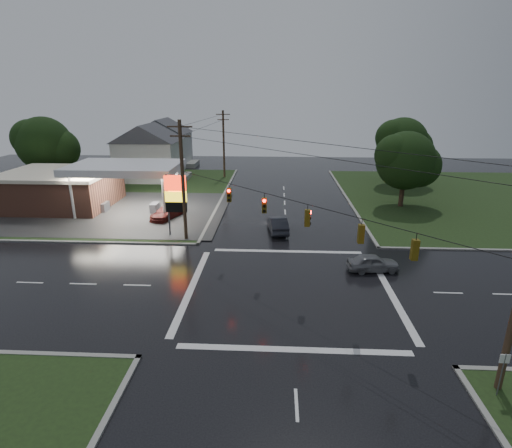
{
  "coord_description": "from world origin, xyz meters",
  "views": [
    {
      "loc": [
        -1.06,
        -25.43,
        13.33
      ],
      "look_at": [
        -2.68,
        5.43,
        3.0
      ],
      "focal_mm": 28.0,
      "sensor_mm": 36.0,
      "label": 1
    }
  ],
  "objects_px": {
    "tree_ne_far": "(403,143)",
    "house_far": "(164,142)",
    "pylon_sign": "(176,195)",
    "car_crossing": "(373,263)",
    "gas_station": "(69,186)",
    "utility_pole_n": "(224,143)",
    "house_near": "(149,151)",
    "utility_pole_nw": "(183,180)",
    "tree_nw_behind": "(45,144)",
    "car_north": "(278,224)",
    "car_pump": "(167,212)",
    "tree_ne_near": "(407,161)"
  },
  "relations": [
    {
      "from": "car_north",
      "to": "tree_ne_near",
      "type": "bearing_deg",
      "value": -154.8
    },
    {
      "from": "gas_station",
      "to": "house_far",
      "type": "distance_m",
      "value": 28.61
    },
    {
      "from": "tree_ne_far",
      "to": "house_near",
      "type": "bearing_deg",
      "value": 176.99
    },
    {
      "from": "gas_station",
      "to": "house_far",
      "type": "relative_size",
      "value": 2.37
    },
    {
      "from": "utility_pole_n",
      "to": "car_crossing",
      "type": "height_order",
      "value": "utility_pole_n"
    },
    {
      "from": "tree_ne_far",
      "to": "car_pump",
      "type": "height_order",
      "value": "tree_ne_far"
    },
    {
      "from": "utility_pole_nw",
      "to": "car_north",
      "type": "xyz_separation_m",
      "value": [
        8.62,
        2.62,
        -4.94
      ]
    },
    {
      "from": "pylon_sign",
      "to": "car_pump",
      "type": "relative_size",
      "value": 1.25
    },
    {
      "from": "gas_station",
      "to": "house_near",
      "type": "relative_size",
      "value": 2.37
    },
    {
      "from": "pylon_sign",
      "to": "utility_pole_nw",
      "type": "bearing_deg",
      "value": -45.0
    },
    {
      "from": "utility_pole_nw",
      "to": "house_far",
      "type": "distance_m",
      "value": 40.48
    },
    {
      "from": "gas_station",
      "to": "utility_pole_n",
      "type": "distance_m",
      "value": 24.6
    },
    {
      "from": "house_near",
      "to": "tree_ne_near",
      "type": "bearing_deg",
      "value": -21.76
    },
    {
      "from": "gas_station",
      "to": "car_pump",
      "type": "bearing_deg",
      "value": -16.6
    },
    {
      "from": "tree_nw_behind",
      "to": "car_north",
      "type": "xyz_separation_m",
      "value": [
        32.96,
        -17.88,
        -5.4
      ]
    },
    {
      "from": "utility_pole_nw",
      "to": "tree_nw_behind",
      "type": "distance_m",
      "value": 31.82
    },
    {
      "from": "tree_nw_behind",
      "to": "tree_ne_far",
      "type": "relative_size",
      "value": 1.02
    },
    {
      "from": "car_crossing",
      "to": "tree_ne_near",
      "type": "bearing_deg",
      "value": -28.1
    },
    {
      "from": "house_near",
      "to": "car_crossing",
      "type": "distance_m",
      "value": 42.82
    },
    {
      "from": "utility_pole_n",
      "to": "car_crossing",
      "type": "distance_m",
      "value": 38.45
    },
    {
      "from": "utility_pole_n",
      "to": "tree_nw_behind",
      "type": "bearing_deg",
      "value": -161.79
    },
    {
      "from": "car_north",
      "to": "utility_pole_n",
      "type": "bearing_deg",
      "value": -79.7
    },
    {
      "from": "utility_pole_nw",
      "to": "house_near",
      "type": "xyz_separation_m",
      "value": [
        -11.45,
        26.5,
        -1.32
      ]
    },
    {
      "from": "gas_station",
      "to": "utility_pole_nw",
      "type": "xyz_separation_m",
      "value": [
        16.18,
        -10.2,
        3.17
      ]
    },
    {
      "from": "house_far",
      "to": "tree_nw_behind",
      "type": "xyz_separation_m",
      "value": [
        -11.89,
        -18.01,
        1.77
      ]
    },
    {
      "from": "house_far",
      "to": "car_crossing",
      "type": "bearing_deg",
      "value": -57.45
    },
    {
      "from": "pylon_sign",
      "to": "car_north",
      "type": "bearing_deg",
      "value": 9.55
    },
    {
      "from": "pylon_sign",
      "to": "house_near",
      "type": "xyz_separation_m",
      "value": [
        -10.45,
        25.5,
        0.39
      ]
    },
    {
      "from": "tree_nw_behind",
      "to": "car_north",
      "type": "height_order",
      "value": "tree_nw_behind"
    },
    {
      "from": "gas_station",
      "to": "car_pump",
      "type": "xyz_separation_m",
      "value": [
        12.68,
        -3.78,
        -1.85
      ]
    },
    {
      "from": "house_near",
      "to": "tree_ne_far",
      "type": "relative_size",
      "value": 1.13
    },
    {
      "from": "house_far",
      "to": "tree_ne_near",
      "type": "height_order",
      "value": "tree_ne_near"
    },
    {
      "from": "house_near",
      "to": "tree_ne_near",
      "type": "xyz_separation_m",
      "value": [
        35.09,
        -14.01,
        1.16
      ]
    },
    {
      "from": "house_far",
      "to": "car_pump",
      "type": "relative_size",
      "value": 2.3
    },
    {
      "from": "pylon_sign",
      "to": "car_crossing",
      "type": "distance_m",
      "value": 18.76
    },
    {
      "from": "tree_ne_far",
      "to": "house_far",
      "type": "bearing_deg",
      "value": 160.29
    },
    {
      "from": "house_near",
      "to": "car_north",
      "type": "bearing_deg",
      "value": -49.96
    },
    {
      "from": "gas_station",
      "to": "house_far",
      "type": "bearing_deg",
      "value": 82.5
    },
    {
      "from": "pylon_sign",
      "to": "tree_nw_behind",
      "type": "bearing_deg",
      "value": 140.13
    },
    {
      "from": "tree_nw_behind",
      "to": "tree_ne_near",
      "type": "relative_size",
      "value": 1.11
    },
    {
      "from": "house_far",
      "to": "car_north",
      "type": "height_order",
      "value": "house_far"
    },
    {
      "from": "utility_pole_n",
      "to": "car_north",
      "type": "height_order",
      "value": "utility_pole_n"
    },
    {
      "from": "tree_ne_far",
      "to": "car_pump",
      "type": "bearing_deg",
      "value": -149.06
    },
    {
      "from": "car_crossing",
      "to": "house_far",
      "type": "bearing_deg",
      "value": 26.69
    },
    {
      "from": "pylon_sign",
      "to": "tree_ne_far",
      "type": "bearing_deg",
      "value": 40.35
    },
    {
      "from": "house_near",
      "to": "tree_ne_far",
      "type": "xyz_separation_m",
      "value": [
        38.1,
        -2.01,
        1.77
      ]
    },
    {
      "from": "house_near",
      "to": "car_north",
      "type": "height_order",
      "value": "house_near"
    },
    {
      "from": "pylon_sign",
      "to": "utility_pole_n",
      "type": "xyz_separation_m",
      "value": [
        1.0,
        27.5,
        1.46
      ]
    },
    {
      "from": "house_far",
      "to": "tree_nw_behind",
      "type": "distance_m",
      "value": 21.65
    },
    {
      "from": "utility_pole_nw",
      "to": "house_near",
      "type": "bearing_deg",
      "value": 113.37
    }
  ]
}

